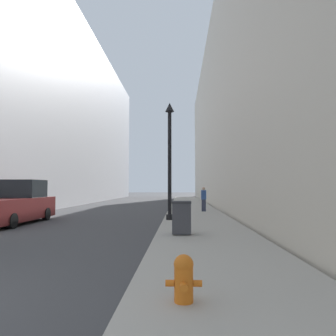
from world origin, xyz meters
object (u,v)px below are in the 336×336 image
Objects in this scene: fire_hydrant at (184,277)px; pickup_truck at (13,205)px; trash_bin at (182,217)px; lamppost at (170,153)px; pedestrian_on_sidewalk at (204,199)px.

fire_hydrant is 13.25m from pickup_truck.
fire_hydrant is 0.12× the size of pickup_truck.
lamppost is at bearing 96.48° from trash_bin.
lamppost is (-0.55, 4.87, 2.65)m from trash_bin.
trash_bin is 0.70× the size of pedestrian_on_sidewalk.
lamppost is 6.33m from pedestrian_on_sidewalk.
lamppost is at bearing 92.82° from fire_hydrant.
pickup_truck reaches higher than trash_bin.
fire_hydrant is 0.41× the size of pedestrian_on_sidewalk.
pickup_truck is 11.22m from pedestrian_on_sidewalk.
pedestrian_on_sidewalk is (1.47, 10.35, 0.22)m from trash_bin.
trash_bin is at bearing -98.11° from pedestrian_on_sidewalk.
lamppost reaches higher than fire_hydrant.
fire_hydrant is 16.82m from pedestrian_on_sidewalk.
pickup_truck reaches higher than fire_hydrant.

